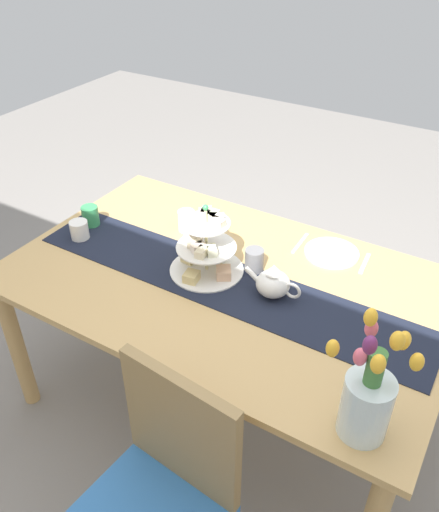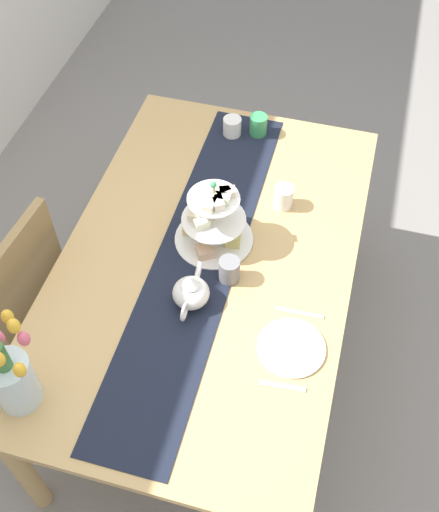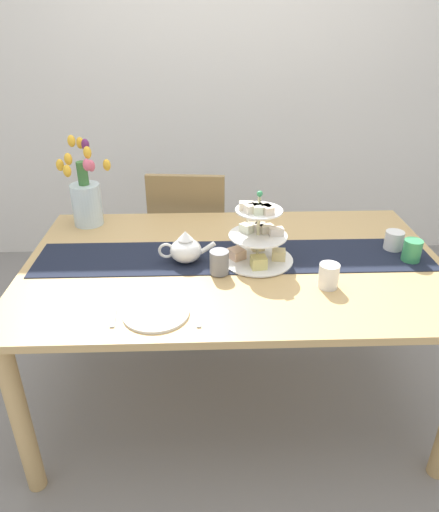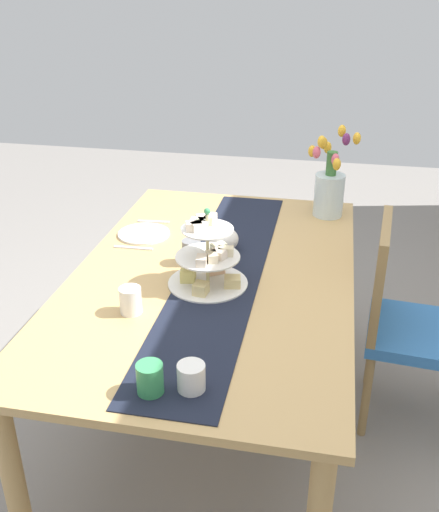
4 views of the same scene
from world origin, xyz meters
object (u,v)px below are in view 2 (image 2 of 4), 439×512
tiered_cake_stand (214,222)px  cream_jug (232,127)px  chair_left (11,296)px  knife_left (299,313)px  dining_table (208,272)px  fork_left (283,386)px  mug_white_text (284,197)px  dinner_plate_left (291,348)px  mug_grey (229,270)px  teapot (191,292)px  tulip_vase (10,375)px  mug_orange (258,125)px

tiered_cake_stand → cream_jug: size_ratio=3.58×
chair_left → knife_left: chair_left is taller
dining_table → cream_jug: (0.70, 0.09, 0.13)m
fork_left → mug_white_text: (0.78, 0.16, 0.04)m
dinner_plate_left → dining_table: bearing=51.9°
mug_grey → dining_table: bearing=56.3°
cream_jug → fork_left: bearing=-157.9°
teapot → tulip_vase: 0.65m
dinner_plate_left → mug_white_text: mug_white_text is taller
cream_jug → tiered_cake_stand: bearing=-172.0°
teapot → cream_jug: teapot is taller
dinner_plate_left → mug_grey: size_ratio=2.42×
tiered_cake_stand → knife_left: 0.46m
cream_jug → dining_table: bearing=-173.0°
cream_jug → mug_white_text: size_ratio=0.89×
dining_table → chair_left: 0.81m
chair_left → fork_left: chair_left is taller
teapot → fork_left: (-0.24, -0.38, -0.06)m
teapot → tulip_vase: tulip_vase is taller
knife_left → mug_grey: size_ratio=1.79×
cream_jug → mug_grey: size_ratio=0.89×
fork_left → mug_grey: size_ratio=1.58×
tiered_cake_stand → mug_orange: size_ratio=3.20×
mug_white_text → chair_left: bearing=119.3°
tulip_vase → knife_left: size_ratio=2.52×
teapot → mug_grey: bearing=-37.1°
tiered_cake_stand → mug_grey: (-0.16, -0.10, -0.05)m
dining_table → mug_white_text: bearing=-32.7°
cream_jug → mug_white_text: 0.47m
mug_grey → fork_left: bearing=-143.6°
dining_table → mug_orange: (0.73, -0.02, 0.14)m
teapot → knife_left: 0.39m
tulip_vase → mug_orange: tulip_vase is taller
dining_table → chair_left: size_ratio=1.91×
tiered_cake_stand → mug_white_text: tiered_cake_stand is taller
tiered_cake_stand → cream_jug: 0.62m
dining_table → teapot: size_ratio=7.31×
fork_left → knife_left: (0.29, 0.00, 0.00)m
tulip_vase → mug_grey: (0.62, -0.52, -0.09)m
dining_table → mug_grey: 0.19m
mug_orange → mug_white_text: bearing=-153.9°
fork_left → knife_left: size_ratio=0.88×
tiered_cake_stand → teapot: bearing=-179.9°
cream_jug → mug_grey: 0.79m
chair_left → tulip_vase: size_ratio=2.12×
dining_table → tiered_cake_stand: tiered_cake_stand is taller
teapot → cream_jug: bearing=5.4°
fork_left → mug_white_text: size_ratio=1.58×
chair_left → cream_jug: size_ratio=10.71×
teapot → tulip_vase: bearing=139.6°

